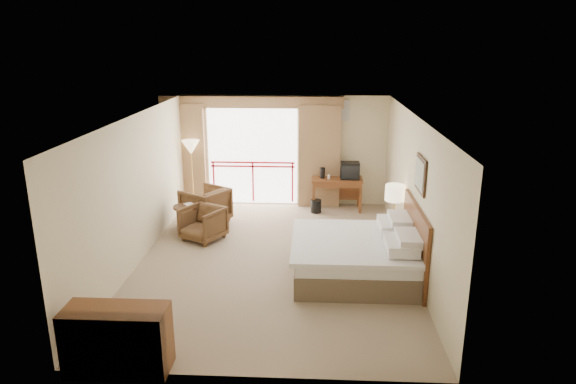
# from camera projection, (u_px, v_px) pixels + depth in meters

# --- Properties ---
(floor) EXTENTS (7.00, 7.00, 0.00)m
(floor) POSITION_uv_depth(u_px,v_px,m) (275.00, 260.00, 9.66)
(floor) COLOR gray
(floor) RESTS_ON ground
(ceiling) EXTENTS (7.00, 7.00, 0.00)m
(ceiling) POSITION_uv_depth(u_px,v_px,m) (273.00, 116.00, 8.88)
(ceiling) COLOR white
(ceiling) RESTS_ON wall_back
(wall_back) EXTENTS (5.00, 0.00, 5.00)m
(wall_back) POSITION_uv_depth(u_px,v_px,m) (285.00, 151.00, 12.62)
(wall_back) COLOR beige
(wall_back) RESTS_ON ground
(wall_front) EXTENTS (5.00, 0.00, 5.00)m
(wall_front) POSITION_uv_depth(u_px,v_px,m) (251.00, 277.00, 5.92)
(wall_front) COLOR beige
(wall_front) RESTS_ON ground
(wall_left) EXTENTS (0.00, 7.00, 7.00)m
(wall_left) POSITION_uv_depth(u_px,v_px,m) (138.00, 189.00, 9.39)
(wall_left) COLOR beige
(wall_left) RESTS_ON ground
(wall_right) EXTENTS (0.00, 7.00, 7.00)m
(wall_right) POSITION_uv_depth(u_px,v_px,m) (413.00, 193.00, 9.15)
(wall_right) COLOR beige
(wall_right) RESTS_ON ground
(balcony_door) EXTENTS (2.40, 0.00, 2.40)m
(balcony_door) POSITION_uv_depth(u_px,v_px,m) (253.00, 156.00, 12.68)
(balcony_door) COLOR white
(balcony_door) RESTS_ON wall_back
(balcony_railing) EXTENTS (2.09, 0.03, 1.02)m
(balcony_railing) POSITION_uv_depth(u_px,v_px,m) (253.00, 172.00, 12.77)
(balcony_railing) COLOR red
(balcony_railing) RESTS_ON wall_back
(curtain_left) EXTENTS (1.00, 0.26, 2.50)m
(curtain_left) POSITION_uv_depth(u_px,v_px,m) (185.00, 155.00, 12.62)
(curtain_left) COLOR brown
(curtain_left) RESTS_ON wall_back
(curtain_right) EXTENTS (1.00, 0.26, 2.50)m
(curtain_right) POSITION_uv_depth(u_px,v_px,m) (319.00, 156.00, 12.46)
(curtain_right) COLOR brown
(curtain_right) RESTS_ON wall_back
(valance) EXTENTS (4.40, 0.22, 0.28)m
(valance) POSITION_uv_depth(u_px,v_px,m) (251.00, 102.00, 12.20)
(valance) COLOR brown
(valance) RESTS_ON wall_back
(hvac_vent) EXTENTS (0.50, 0.04, 0.50)m
(hvac_vent) POSITION_uv_depth(u_px,v_px,m) (339.00, 110.00, 12.24)
(hvac_vent) COLOR silver
(hvac_vent) RESTS_ON wall_back
(bed) EXTENTS (2.13, 2.06, 0.97)m
(bed) POSITION_uv_depth(u_px,v_px,m) (358.00, 256.00, 8.90)
(bed) COLOR brown
(bed) RESTS_ON floor
(headboard) EXTENTS (0.06, 2.10, 1.30)m
(headboard) POSITION_uv_depth(u_px,v_px,m) (415.00, 242.00, 8.78)
(headboard) COLOR #592D17
(headboard) RESTS_ON wall_right
(framed_art) EXTENTS (0.04, 0.72, 0.60)m
(framed_art) POSITION_uv_depth(u_px,v_px,m) (421.00, 174.00, 8.43)
(framed_art) COLOR black
(framed_art) RESTS_ON wall_right
(nightstand) EXTENTS (0.45, 0.52, 0.58)m
(nightstand) POSITION_uv_depth(u_px,v_px,m) (393.00, 233.00, 10.16)
(nightstand) COLOR #592D17
(nightstand) RESTS_ON floor
(table_lamp) EXTENTS (0.38, 0.38, 0.67)m
(table_lamp) POSITION_uv_depth(u_px,v_px,m) (395.00, 193.00, 9.98)
(table_lamp) COLOR tan
(table_lamp) RESTS_ON nightstand
(phone) EXTENTS (0.19, 0.16, 0.08)m
(phone) POSITION_uv_depth(u_px,v_px,m) (392.00, 220.00, 9.93)
(phone) COLOR black
(phone) RESTS_ON nightstand
(desk) EXTENTS (1.20, 0.58, 0.79)m
(desk) POSITION_uv_depth(u_px,v_px,m) (337.00, 185.00, 12.38)
(desk) COLOR #592D17
(desk) RESTS_ON floor
(tv) EXTENTS (0.44, 0.35, 0.40)m
(tv) POSITION_uv_depth(u_px,v_px,m) (350.00, 171.00, 12.20)
(tv) COLOR black
(tv) RESTS_ON desk
(coffee_maker) EXTENTS (0.12, 0.12, 0.26)m
(coffee_maker) POSITION_uv_depth(u_px,v_px,m) (323.00, 173.00, 12.26)
(coffee_maker) COLOR black
(coffee_maker) RESTS_ON desk
(cup) EXTENTS (0.08, 0.08, 0.10)m
(cup) POSITION_uv_depth(u_px,v_px,m) (329.00, 177.00, 12.23)
(cup) COLOR white
(cup) RESTS_ON desk
(wastebasket) EXTENTS (0.31, 0.31, 0.31)m
(wastebasket) POSITION_uv_depth(u_px,v_px,m) (316.00, 206.00, 12.24)
(wastebasket) COLOR black
(wastebasket) RESTS_ON floor
(armchair_far) EXTENTS (1.22, 1.21, 0.81)m
(armchair_far) POSITION_uv_depth(u_px,v_px,m) (206.00, 222.00, 11.61)
(armchair_far) COLOR #4A2F1A
(armchair_far) RESTS_ON floor
(armchair_near) EXTENTS (1.03, 1.04, 0.70)m
(armchair_near) POSITION_uv_depth(u_px,v_px,m) (204.00, 239.00, 10.64)
(armchair_near) COLOR #4A2F1A
(armchair_near) RESTS_ON floor
(side_table) EXTENTS (0.54, 0.54, 0.59)m
(side_table) POSITION_uv_depth(u_px,v_px,m) (186.00, 214.00, 10.92)
(side_table) COLOR black
(side_table) RESTS_ON floor
(book) EXTENTS (0.30, 0.30, 0.02)m
(book) POSITION_uv_depth(u_px,v_px,m) (186.00, 206.00, 10.87)
(book) COLOR white
(book) RESTS_ON side_table
(floor_lamp) EXTENTS (0.43, 0.43, 1.68)m
(floor_lamp) POSITION_uv_depth(u_px,v_px,m) (191.00, 150.00, 12.26)
(floor_lamp) COLOR tan
(floor_lamp) RESTS_ON floor
(dresser) EXTENTS (1.27, 0.54, 0.85)m
(dresser) POSITION_uv_depth(u_px,v_px,m) (117.00, 340.00, 6.33)
(dresser) COLOR #592D17
(dresser) RESTS_ON floor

